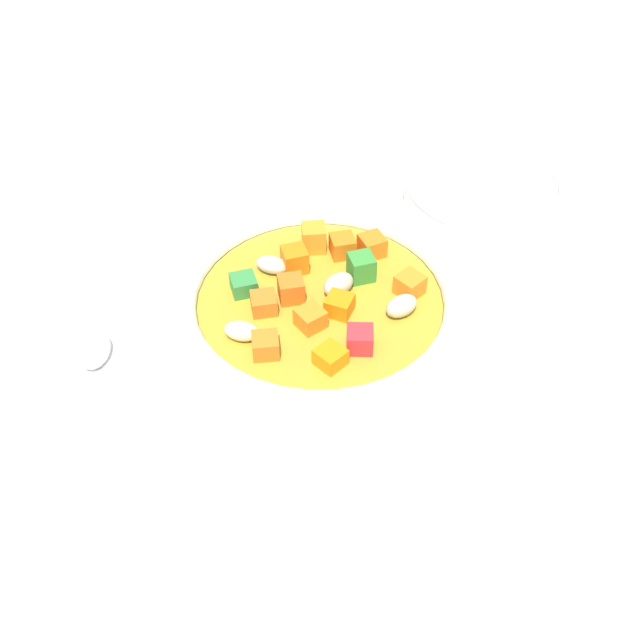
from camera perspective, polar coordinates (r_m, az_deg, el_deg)
name	(u,v)px	position (r cm, az deg, el deg)	size (l,w,h in cm)	color
ground_plane	(320,353)	(55.72, 0.00, -2.38)	(140.00, 140.00, 2.00)	silver
soup_bowl_main	(320,315)	(53.05, 0.01, 0.39)	(19.52, 19.52, 6.02)	white
spoon	(108,288)	(60.53, -15.06, 2.27)	(11.76, 21.69, 1.07)	silver
side_bowl_small	(486,194)	(66.65, 11.87, 8.88)	(13.38, 13.38, 3.55)	white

